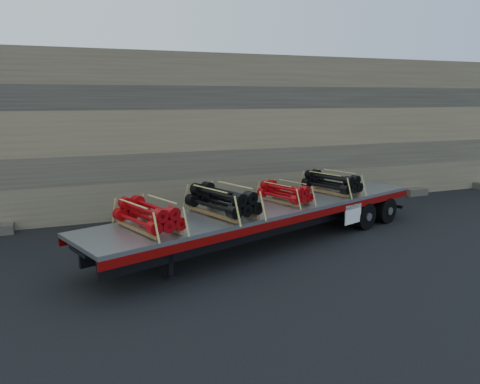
% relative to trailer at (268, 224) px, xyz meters
% --- Properties ---
extents(ground, '(120.00, 120.00, 0.00)m').
position_rel_trailer_xyz_m(ground, '(-1.16, 0.08, -0.69)').
color(ground, black).
rests_on(ground, ground).
extents(rock_wall, '(44.00, 3.00, 7.00)m').
position_rel_trailer_xyz_m(rock_wall, '(-1.16, 6.58, 2.81)').
color(rock_wall, '#7A6B54').
rests_on(rock_wall, ground).
extents(trailer, '(13.89, 7.00, 1.38)m').
position_rel_trailer_xyz_m(trailer, '(0.00, 0.00, 0.00)').
color(trailer, '#999CA0').
rests_on(trailer, ground).
extents(bundle_front, '(1.80, 2.50, 0.80)m').
position_rel_trailer_xyz_m(bundle_front, '(-4.50, -1.55, 1.09)').
color(bundle_front, '#A7080D').
rests_on(bundle_front, trailer).
extents(bundle_midfront, '(1.99, 2.76, 0.88)m').
position_rel_trailer_xyz_m(bundle_midfront, '(-1.94, -0.67, 1.13)').
color(bundle_midfront, black).
rests_on(bundle_midfront, trailer).
extents(bundle_midrear, '(1.53, 2.12, 0.68)m').
position_rel_trailer_xyz_m(bundle_midrear, '(0.77, 0.26, 1.03)').
color(bundle_midrear, '#A7080D').
rests_on(bundle_midrear, trailer).
extents(bundle_rear, '(1.77, 2.45, 0.79)m').
position_rel_trailer_xyz_m(bundle_rear, '(3.29, 1.13, 1.08)').
color(bundle_rear, black).
rests_on(bundle_rear, trailer).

